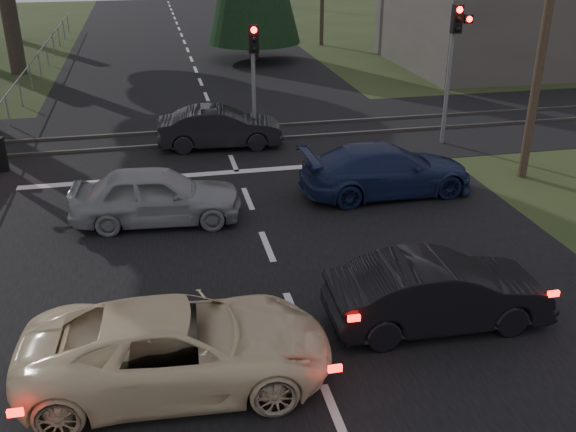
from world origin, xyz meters
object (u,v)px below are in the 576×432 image
object	(u,v)px
utility_pole_near	(547,16)
dark_car_far	(220,128)
cream_coupe	(179,347)
traffic_signal_center	(254,65)
traffic_signal_right	(454,48)
dark_hatchback	(438,292)
blue_sedan	(387,170)
silver_car	(156,195)

from	to	relation	value
utility_pole_near	dark_car_far	world-z (taller)	utility_pole_near
utility_pole_near	dark_car_far	size ratio (longest dim) A/B	2.14
utility_pole_near	cream_coupe	world-z (taller)	utility_pole_near
traffic_signal_center	utility_pole_near	bearing A→B (deg)	-31.95
traffic_signal_right	cream_coupe	distance (m)	15.05
dark_car_far	traffic_signal_right	bearing A→B (deg)	-95.36
dark_hatchback	blue_sedan	size ratio (longest dim) A/B	0.86
cream_coupe	silver_car	size ratio (longest dim) A/B	1.18
traffic_signal_right	traffic_signal_center	bearing A→B (deg)	169.59
traffic_signal_right	dark_hatchback	distance (m)	11.78
dark_hatchback	cream_coupe	bearing A→B (deg)	99.38
silver_car	utility_pole_near	bearing A→B (deg)	-79.79
traffic_signal_center	silver_car	size ratio (longest dim) A/B	0.95
dark_car_far	blue_sedan	bearing A→B (deg)	-137.38
silver_car	blue_sedan	world-z (taller)	silver_car
traffic_signal_right	dark_car_far	bearing A→B (deg)	170.56
cream_coupe	blue_sedan	size ratio (longest dim) A/B	1.03
traffic_signal_center	blue_sedan	distance (m)	6.24
dark_hatchback	dark_car_far	bearing A→B (deg)	14.66
traffic_signal_right	utility_pole_near	distance (m)	3.87
utility_pole_near	dark_car_far	xyz separation A→B (m)	(-8.70, 4.76, -4.03)
blue_sedan	dark_car_far	bearing A→B (deg)	36.88
traffic_signal_center	dark_hatchback	xyz separation A→B (m)	(1.59, -11.56, -2.11)
traffic_signal_right	dark_hatchback	bearing A→B (deg)	-115.58
utility_pole_near	silver_car	size ratio (longest dim) A/B	2.09
cream_coupe	dark_car_far	world-z (taller)	cream_coupe
utility_pole_near	silver_car	xyz separation A→B (m)	(-11.00, -1.00, -3.99)
dark_hatchback	dark_car_far	xyz separation A→B (m)	(-2.79, 11.65, -0.01)
traffic_signal_right	blue_sedan	xyz separation A→B (m)	(-3.62, -3.89, -2.60)
silver_car	blue_sedan	size ratio (longest dim) A/B	0.87
silver_car	dark_car_far	bearing A→B (deg)	-16.74
utility_pole_near	dark_car_far	bearing A→B (deg)	151.30
dark_hatchback	blue_sedan	xyz separation A→B (m)	(1.34, 6.47, 0.02)
traffic_signal_right	silver_car	xyz separation A→B (m)	(-10.05, -4.47, -2.58)
traffic_signal_right	silver_car	distance (m)	11.30
cream_coupe	dark_hatchback	bearing A→B (deg)	-78.55
utility_pole_near	blue_sedan	xyz separation A→B (m)	(-4.57, -0.42, -4.01)
cream_coupe	traffic_signal_right	bearing A→B (deg)	-38.47
blue_sedan	dark_hatchback	bearing A→B (deg)	166.67
traffic_signal_center	dark_hatchback	distance (m)	11.86
dark_hatchback	traffic_signal_center	bearing A→B (deg)	9.02
dark_car_far	cream_coupe	bearing A→B (deg)	174.34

